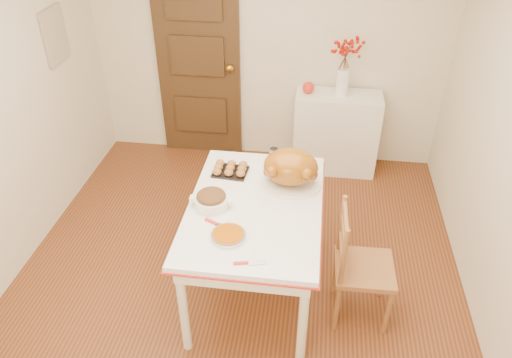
# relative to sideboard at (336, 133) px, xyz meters

# --- Properties ---
(floor) EXTENTS (3.50, 4.00, 0.00)m
(floor) POSITION_rel_sideboard_xyz_m (-0.73, -1.78, -0.42)
(floor) COLOR #4D2713
(floor) RESTS_ON ground
(wall_back) EXTENTS (3.50, 0.00, 2.50)m
(wall_back) POSITION_rel_sideboard_xyz_m (-0.73, 0.22, 0.83)
(wall_back) COLOR beige
(wall_back) RESTS_ON ground
(door_back) EXTENTS (0.85, 0.06, 2.06)m
(door_back) POSITION_rel_sideboard_xyz_m (-1.43, 0.19, 0.61)
(door_back) COLOR #3A2514
(door_back) RESTS_ON ground
(photo_board) EXTENTS (0.03, 0.35, 0.45)m
(photo_board) POSITION_rel_sideboard_xyz_m (-2.46, -0.58, 1.08)
(photo_board) COLOR beige
(photo_board) RESTS_ON ground
(sideboard) EXTENTS (0.84, 0.37, 0.84)m
(sideboard) POSITION_rel_sideboard_xyz_m (0.00, 0.00, 0.00)
(sideboard) COLOR white
(sideboard) RESTS_ON floor
(kitchen_table) EXTENTS (0.92, 1.35, 0.81)m
(kitchen_table) POSITION_rel_sideboard_xyz_m (-0.58, -1.80, -0.01)
(kitchen_table) COLOR white
(kitchen_table) RESTS_ON floor
(chair_oak) EXTENTS (0.41, 0.41, 0.91)m
(chair_oak) POSITION_rel_sideboard_xyz_m (0.20, -1.92, 0.04)
(chair_oak) COLOR #A0652A
(chair_oak) RESTS_ON floor
(berry_vase) EXTENTS (0.28, 0.28, 0.55)m
(berry_vase) POSITION_rel_sideboard_xyz_m (0.01, 0.00, 0.69)
(berry_vase) COLOR white
(berry_vase) RESTS_ON sideboard
(apple) EXTENTS (0.12, 0.12, 0.12)m
(apple) POSITION_rel_sideboard_xyz_m (-0.30, 0.00, 0.48)
(apple) COLOR red
(apple) RESTS_ON sideboard
(turkey_platter) EXTENTS (0.46, 0.37, 0.28)m
(turkey_platter) POSITION_rel_sideboard_xyz_m (-0.36, -1.54, 0.53)
(turkey_platter) COLOR #915010
(turkey_platter) RESTS_ON kitchen_table
(pumpkin_pie) EXTENTS (0.27, 0.27, 0.05)m
(pumpkin_pie) POSITION_rel_sideboard_xyz_m (-0.70, -2.15, 0.41)
(pumpkin_pie) COLOR #9E4A00
(pumpkin_pie) RESTS_ON kitchen_table
(stuffing_dish) EXTENTS (0.34, 0.29, 0.11)m
(stuffing_dish) POSITION_rel_sideboard_xyz_m (-0.87, -1.85, 0.45)
(stuffing_dish) COLOR brown
(stuffing_dish) RESTS_ON kitchen_table
(rolls_tray) EXTENTS (0.27, 0.22, 0.07)m
(rolls_tray) POSITION_rel_sideboard_xyz_m (-0.82, -1.43, 0.42)
(rolls_tray) COLOR #A66D32
(rolls_tray) RESTS_ON kitchen_table
(pie_server) EXTENTS (0.20, 0.09, 0.01)m
(pie_server) POSITION_rel_sideboard_xyz_m (-0.54, -2.36, 0.40)
(pie_server) COLOR silver
(pie_server) RESTS_ON kitchen_table
(carving_knife) EXTENTS (0.26, 0.17, 0.01)m
(carving_knife) POSITION_rel_sideboard_xyz_m (-0.76, -2.05, 0.40)
(carving_knife) COLOR silver
(carving_knife) RESTS_ON kitchen_table
(drinking_glass) EXTENTS (0.08, 0.08, 0.11)m
(drinking_glass) POSITION_rel_sideboard_xyz_m (-0.51, -1.23, 0.45)
(drinking_glass) COLOR white
(drinking_glass) RESTS_ON kitchen_table
(shaker_pair) EXTENTS (0.10, 0.05, 0.09)m
(shaker_pair) POSITION_rel_sideboard_xyz_m (-0.27, -1.32, 0.44)
(shaker_pair) COLOR white
(shaker_pair) RESTS_ON kitchen_table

